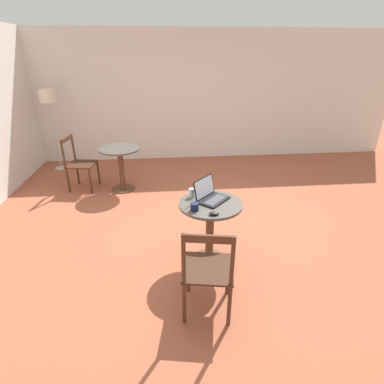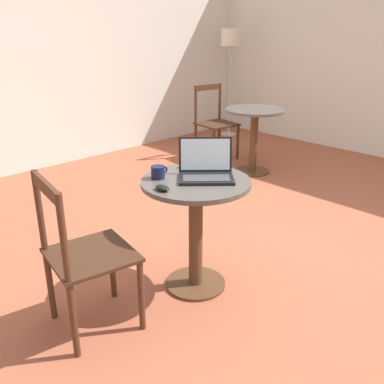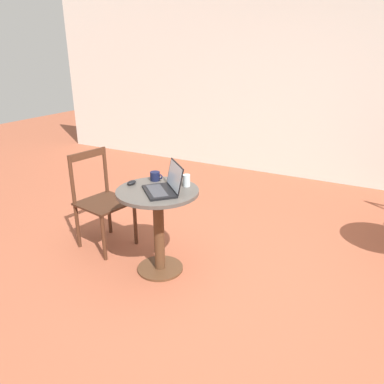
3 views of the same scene
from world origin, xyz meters
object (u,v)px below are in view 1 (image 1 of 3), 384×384
Objects in this scene: cafe_table_mid at (121,160)px; mug at (195,207)px; chair_mid_back at (79,164)px; floor_lamp at (48,101)px; chair_near_left at (208,271)px; drinking_glass at (191,193)px; cafe_table_near at (210,220)px; laptop at (211,196)px; mouse at (214,214)px.

cafe_table_mid is 6.29× the size of mug.
chair_mid_back is 1.58m from floor_lamp.
floor_lamp is at bearing 34.89° from mug.
drinking_glass is (0.91, 0.06, 0.34)m from chair_near_left.
chair_mid_back is (0.12, 0.73, -0.08)m from cafe_table_mid.
floor_lamp is 13.25× the size of mug.
laptop is (0.08, -0.01, 0.26)m from cafe_table_near.
drinking_glass is (-2.00, -1.03, 0.26)m from cafe_table_mid.
mouse is (-3.65, -2.64, -0.61)m from floor_lamp.
cafe_table_mid is 3.11m from chair_near_left.
laptop is at bearing -42.33° from mug.
floor_lamp is 4.34m from mug.
chair_near_left is at bearing -174.75° from mug.
drinking_glass is at bearing -140.31° from chair_mid_back.
mouse is 0.99× the size of drinking_glass.
laptop is 0.22m from drinking_glass.
cafe_table_mid is 0.81× the size of chair_near_left.
laptop reaches higher than cafe_table_near.
cafe_table_near is at bearing -52.49° from mug.
chair_near_left is (-2.91, -1.09, -0.08)m from cafe_table_mid.
drinking_glass is (0.09, 0.20, 0.00)m from laptop.
chair_near_left is at bearing -159.54° from cafe_table_mid.
laptop is (-2.22, -1.96, 0.34)m from chair_mid_back.
mouse is at bearing 176.61° from laptop.
cafe_table_near is at bearing -10.14° from chair_near_left.
mug is (-0.14, 0.19, 0.25)m from cafe_table_near.
mug is at bearing -179.85° from drinking_glass.
cafe_table_mid is at bearing -99.37° from chair_mid_back.
mouse is 0.47m from drinking_glass.
floor_lamp is at bearing 38.80° from laptop.
laptop reaches higher than mug.
cafe_table_near is 0.81× the size of chair_mid_back.
drinking_glass is (0.43, 0.18, 0.03)m from mouse.
floor_lamp reaches higher than laptop.
mouse is (-2.44, -1.21, 0.23)m from cafe_table_mid.
laptop is at bearing -3.39° from mouse.
mug is at bearing -144.08° from chair_mid_back.
laptop is (-3.31, -2.66, -0.57)m from floor_lamp.
chair_mid_back is 2.18× the size of laptop.
chair_near_left is 0.90m from laptop.
drinking_glass reaches higher than cafe_table_near.
floor_lamp is at bearing 38.04° from cafe_table_near.
cafe_table_mid is at bearing 30.43° from laptop.
mug is (-0.22, 0.20, -0.01)m from laptop.
cafe_table_near is at bearing 170.63° from laptop.
laptop is (-2.10, -1.23, 0.26)m from cafe_table_mid.
mouse is at bearing -142.77° from chair_mid_back.
floor_lamp is (1.09, 0.70, 0.91)m from chair_mid_back.
laptop reaches higher than drinking_glass.
cafe_table_mid is at bearing 24.01° from mug.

